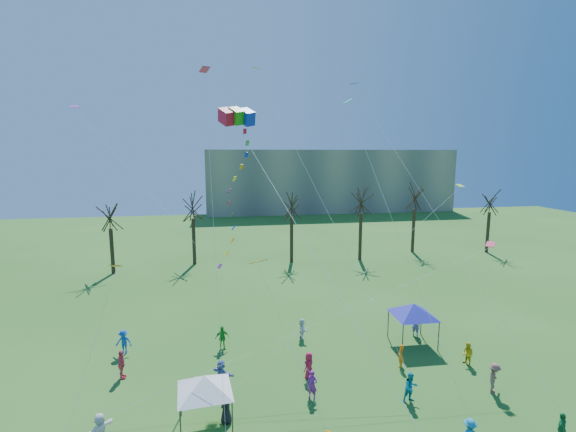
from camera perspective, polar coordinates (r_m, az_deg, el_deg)
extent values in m
cube|color=gray|center=(100.88, 5.83, 5.07)|extent=(60.00, 14.00, 15.00)
cylinder|color=black|center=(51.96, -23.74, -4.61)|extent=(0.44, 0.44, 5.43)
cylinder|color=black|center=(52.86, -13.24, -3.56)|extent=(0.44, 0.44, 5.96)
cylinder|color=black|center=(52.46, 0.51, -3.41)|extent=(0.44, 0.44, 5.98)
cylinder|color=black|center=(54.42, 10.25, -2.91)|extent=(0.44, 0.44, 6.33)
cylinder|color=black|center=(60.59, 17.39, -1.99)|extent=(0.44, 0.44, 6.30)
cylinder|color=black|center=(64.46, 26.54, -2.10)|extent=(0.44, 0.44, 5.84)
cube|color=red|center=(24.30, -8.76, 13.79)|extent=(1.00, 1.36, 1.20)
cube|color=#1B8A12|center=(24.32, -7.33, 13.82)|extent=(1.00, 1.36, 1.20)
cube|color=#0F28C2|center=(24.35, -5.90, 13.84)|extent=(1.00, 1.36, 1.20)
cylinder|color=white|center=(18.87, 4.91, -7.39)|extent=(0.02, 0.02, 19.86)
cylinder|color=#3F3F44|center=(22.53, -15.03, -27.20)|extent=(0.07, 0.07, 2.02)
cylinder|color=#3F3F44|center=(22.62, -7.91, -26.81)|extent=(0.07, 0.07, 2.02)
cylinder|color=#3F3F44|center=(24.61, -15.04, -23.79)|extent=(0.07, 0.07, 2.02)
cylinder|color=#3F3F44|center=(24.68, -8.69, -23.46)|extent=(0.07, 0.07, 2.02)
pyramid|color=white|center=(22.79, -11.79, -22.27)|extent=(3.84, 3.84, 0.87)
cylinder|color=#3F3F44|center=(30.95, 15.99, -16.46)|extent=(0.08, 0.08, 2.20)
cylinder|color=#3F3F44|center=(32.08, 20.63, -15.76)|extent=(0.08, 0.08, 2.20)
cylinder|color=#3F3F44|center=(33.23, 14.06, -14.55)|extent=(0.08, 0.08, 2.20)
cylinder|color=#3F3F44|center=(34.29, 18.42, -14.00)|extent=(0.08, 0.08, 2.20)
pyramid|color=#2126A9|center=(32.01, 17.41, -12.59)|extent=(4.19, 4.19, 0.94)
imported|color=#1A7A3F|center=(26.04, 34.37, -23.66)|extent=(1.02, 0.83, 1.63)
imported|color=white|center=(23.89, -25.15, -25.87)|extent=(1.44, 1.56, 1.74)
imported|color=black|center=(23.74, -8.82, -25.15)|extent=(0.81, 1.03, 1.86)
imported|color=#822185|center=(25.32, 3.45, -22.86)|extent=(0.75, 0.70, 1.72)
imported|color=#0B84A3|center=(26.02, 17.07, -22.26)|extent=(0.94, 0.78, 1.76)
imported|color=brown|center=(28.53, 27.27, -19.83)|extent=(1.32, 1.35, 1.86)
imported|color=#EE4F62|center=(29.10, -22.60, -18.92)|extent=(0.47, 1.09, 1.85)
imported|color=#5567B8|center=(26.49, -9.45, -21.34)|extent=(1.57, 1.51, 1.79)
imported|color=#BA1739|center=(27.22, 3.01, -20.43)|extent=(0.97, 0.96, 1.70)
imported|color=#FF660D|center=(29.36, 15.74, -18.60)|extent=(0.63, 0.69, 1.57)
imported|color=gold|center=(31.04, 24.22, -17.47)|extent=(0.76, 0.89, 1.59)
imported|color=#1651B3|center=(32.13, -22.33, -16.24)|extent=(1.25, 0.86, 1.78)
imported|color=#219821|center=(30.90, -9.36, -16.72)|extent=(1.10, 0.68, 1.75)
imported|color=silver|center=(32.15, 2.01, -15.72)|extent=(0.58, 1.50, 1.58)
imported|color=#6150AE|center=(34.08, 17.70, -14.52)|extent=(0.74, 0.75, 1.74)
cube|color=orange|center=(24.38, -23.27, -6.53)|extent=(0.64, 0.76, 0.29)
cylinder|color=white|center=(22.88, -26.11, -16.68)|extent=(0.01, 0.01, 8.88)
cube|color=#D22367|center=(28.00, -11.78, 19.73)|extent=(0.78, 0.84, 0.30)
cylinder|color=white|center=(21.62, -10.54, -1.29)|extent=(0.01, 0.01, 21.71)
cube|color=orange|center=(18.93, -4.23, -6.47)|extent=(0.86, 0.89, 0.27)
cylinder|color=white|center=(19.51, 0.69, -18.39)|extent=(0.01, 0.01, 8.32)
cube|color=#19BCAD|center=(26.19, 8.54, 15.86)|extent=(0.62, 0.54, 0.32)
cylinder|color=white|center=(22.91, 15.78, -3.62)|extent=(0.01, 0.01, 18.49)
cube|color=#2179BF|center=(33.92, 9.37, 18.10)|extent=(0.81, 0.72, 0.15)
cylinder|color=white|center=(27.36, 20.00, 0.60)|extent=(0.01, 0.01, 24.95)
cube|color=#CF1941|center=(26.19, 26.84, -3.61)|extent=(0.72, 0.72, 0.23)
cylinder|color=white|center=(22.18, 3.57, -15.23)|extent=(0.01, 0.01, 22.75)
cube|color=#A9EE38|center=(32.64, 23.26, 4.01)|extent=(0.49, 0.62, 0.19)
cylinder|color=white|center=(26.25, 10.60, -8.15)|extent=(0.01, 0.01, 21.75)
cube|color=purple|center=(36.21, -28.04, 13.59)|extent=(0.87, 0.95, 0.25)
cylinder|color=white|center=(28.18, -15.58, -0.91)|extent=(0.01, 0.01, 26.29)
cube|color=yellow|center=(37.89, -4.59, 20.23)|extent=(0.72, 0.64, 0.22)
cylinder|color=white|center=(29.33, 4.14, 3.58)|extent=(0.01, 0.01, 27.32)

